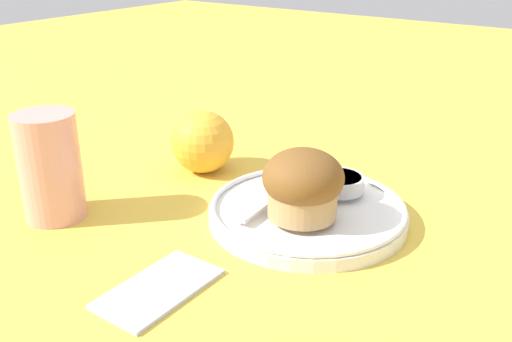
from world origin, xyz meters
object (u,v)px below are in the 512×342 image
(orange_fruit, at_px, (203,142))
(muffin, at_px, (303,184))
(butter_knife, at_px, (280,191))
(juice_glass, at_px, (50,167))

(orange_fruit, bearing_deg, muffin, -109.26)
(butter_knife, xyz_separation_m, orange_fruit, (0.03, 0.14, 0.02))
(butter_knife, bearing_deg, juice_glass, 126.07)
(muffin, height_order, juice_glass, juice_glass)
(muffin, relative_size, butter_knife, 0.49)
(muffin, height_order, butter_knife, muffin)
(butter_knife, height_order, orange_fruit, orange_fruit)
(juice_glass, bearing_deg, muffin, -62.32)
(muffin, relative_size, juice_glass, 0.71)
(orange_fruit, distance_m, juice_glass, 0.20)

